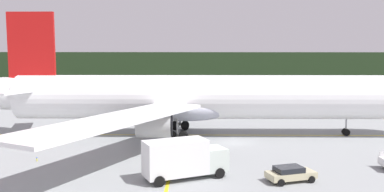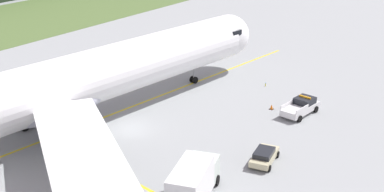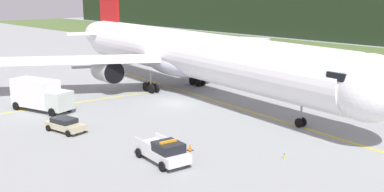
{
  "view_description": "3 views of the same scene",
  "coord_description": "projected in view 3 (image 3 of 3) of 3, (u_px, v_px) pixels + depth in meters",
  "views": [
    {
      "loc": [
        -10.41,
        -46.0,
        10.67
      ],
      "look_at": [
        -4.36,
        6.24,
        5.08
      ],
      "focal_mm": 36.84,
      "sensor_mm": 36.0,
      "label": 1
    },
    {
      "loc": [
        -35.56,
        -32.31,
        22.36
      ],
      "look_at": [
        3.31,
        -5.72,
        3.93
      ],
      "focal_mm": 46.71,
      "sensor_mm": 36.0,
      "label": 2
    },
    {
      "loc": [
        40.19,
        -34.66,
        12.99
      ],
      "look_at": [
        7.99,
        -4.78,
        2.92
      ],
      "focal_mm": 43.55,
      "sensor_mm": 36.0,
      "label": 3
    }
  ],
  "objects": [
    {
      "name": "ground",
      "position": [
        176.0,
        103.0,
        54.6
      ],
      "size": [
        320.0,
        320.0,
        0.0
      ],
      "primitive_type": "plane",
      "color": "gray"
    },
    {
      "name": "grass_verge",
      "position": [
        382.0,
        59.0,
        89.42
      ],
      "size": [
        320.0,
        32.07,
        0.04
      ],
      "primitive_type": "cube",
      "color": "#4E6632",
      "rests_on": "ground"
    },
    {
      "name": "taxiway_centerline_main",
      "position": [
        190.0,
        93.0,
        59.79
      ],
      "size": [
        77.75,
        10.28,
        0.01
      ],
      "primitive_type": "cube",
      "rotation": [
        0.0,
        0.0,
        -0.13
      ],
      "color": "yellow",
      "rests_on": "ground"
    },
    {
      "name": "taxiway_centerline_spur",
      "position": [
        34.0,
        109.0,
        51.86
      ],
      "size": [
        3.98,
        28.71,
        0.01
      ],
      "primitive_type": "cube",
      "rotation": [
        0.0,
        0.0,
        -1.7
      ],
      "color": "yellow",
      "rests_on": "ground"
    },
    {
      "name": "airliner",
      "position": [
        187.0,
        54.0,
        59.22
      ],
      "size": [
        59.72,
        51.5,
        16.13
      ],
      "color": "white",
      "rests_on": "ground"
    },
    {
      "name": "ops_pickup_truck",
      "position": [
        163.0,
        151.0,
        35.66
      ],
      "size": [
        5.45,
        2.89,
        1.94
      ],
      "color": "silver",
      "rests_on": "ground"
    },
    {
      "name": "catering_truck",
      "position": [
        40.0,
        94.0,
        50.74
      ],
      "size": [
        7.64,
        4.46,
        3.58
      ],
      "color": "silver",
      "rests_on": "ground"
    },
    {
      "name": "staff_car",
      "position": [
        65.0,
        124.0,
        43.45
      ],
      "size": [
        4.34,
        2.58,
        1.3
      ],
      "color": "#BCB48D",
      "rests_on": "ground"
    },
    {
      "name": "apron_cone",
      "position": [
        190.0,
        147.0,
        38.41
      ],
      "size": [
        0.47,
        0.47,
        0.59
      ],
      "color": "black",
      "rests_on": "ground"
    },
    {
      "name": "taxiway_edge_light_east",
      "position": [
        284.0,
        156.0,
        36.42
      ],
      "size": [
        0.12,
        0.12,
        0.51
      ],
      "color": "yellow",
      "rests_on": "ground"
    },
    {
      "name": "taxiway_edge_light_west",
      "position": [
        45.0,
        82.0,
        65.93
      ],
      "size": [
        0.12,
        0.12,
        0.39
      ],
      "color": "yellow",
      "rests_on": "ground"
    }
  ]
}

